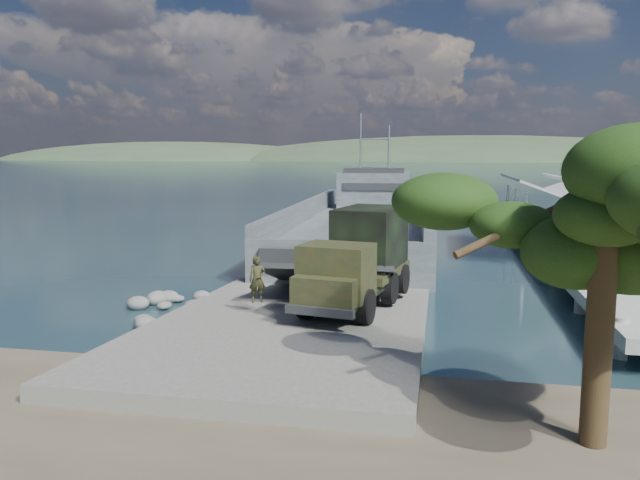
{
  "coord_description": "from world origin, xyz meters",
  "views": [
    {
      "loc": [
        5.41,
        -23.46,
        6.75
      ],
      "look_at": [
        -0.27,
        6.0,
        2.56
      ],
      "focal_mm": 35.0,
      "sensor_mm": 36.0,
      "label": 1
    }
  ],
  "objects_px": {
    "landing_craft": "(364,232)",
    "overhang_tree": "(577,215)",
    "sailboat_far": "(609,225)",
    "military_truck": "(360,258)",
    "pier": "(558,233)",
    "soldier": "(257,289)",
    "sailboat_near": "(587,230)"
  },
  "relations": [
    {
      "from": "landing_craft",
      "to": "overhang_tree",
      "type": "height_order",
      "value": "landing_craft"
    },
    {
      "from": "sailboat_far",
      "to": "military_truck",
      "type": "bearing_deg",
      "value": -127.14
    },
    {
      "from": "pier",
      "to": "soldier",
      "type": "height_order",
      "value": "pier"
    },
    {
      "from": "pier",
      "to": "sailboat_near",
      "type": "distance_m",
      "value": 13.51
    },
    {
      "from": "sailboat_far",
      "to": "overhang_tree",
      "type": "bearing_deg",
      "value": -114.23
    },
    {
      "from": "pier",
      "to": "landing_craft",
      "type": "xyz_separation_m",
      "value": [
        -13.08,
        3.65,
        -0.69
      ]
    },
    {
      "from": "landing_craft",
      "to": "soldier",
      "type": "distance_m",
      "value": 22.75
    },
    {
      "from": "sailboat_near",
      "to": "sailboat_far",
      "type": "relative_size",
      "value": 1.26
    },
    {
      "from": "pier",
      "to": "sailboat_far",
      "type": "xyz_separation_m",
      "value": [
        7.58,
        17.91,
        -1.28
      ]
    },
    {
      "from": "landing_craft",
      "to": "military_truck",
      "type": "xyz_separation_m",
      "value": [
        2.29,
        -20.51,
        1.54
      ]
    },
    {
      "from": "military_truck",
      "to": "pier",
      "type": "bearing_deg",
      "value": 67.77
    },
    {
      "from": "pier",
      "to": "sailboat_near",
      "type": "bearing_deg",
      "value": 70.18
    },
    {
      "from": "military_truck",
      "to": "overhang_tree",
      "type": "distance_m",
      "value": 12.99
    },
    {
      "from": "pier",
      "to": "military_truck",
      "type": "bearing_deg",
      "value": -122.61
    },
    {
      "from": "pier",
      "to": "landing_craft",
      "type": "height_order",
      "value": "landing_craft"
    },
    {
      "from": "sailboat_near",
      "to": "military_truck",
      "type": "bearing_deg",
      "value": -117.04
    },
    {
      "from": "soldier",
      "to": "sailboat_far",
      "type": "relative_size",
      "value": 0.3
    },
    {
      "from": "pier",
      "to": "sailboat_far",
      "type": "bearing_deg",
      "value": 67.06
    },
    {
      "from": "landing_craft",
      "to": "sailboat_far",
      "type": "bearing_deg",
      "value": 32.35
    },
    {
      "from": "soldier",
      "to": "sailboat_far",
      "type": "xyz_separation_m",
      "value": [
        22.15,
        36.95,
        -1.1
      ]
    },
    {
      "from": "landing_craft",
      "to": "overhang_tree",
      "type": "bearing_deg",
      "value": -77.3
    },
    {
      "from": "sailboat_far",
      "to": "pier",
      "type": "bearing_deg",
      "value": -122.23
    },
    {
      "from": "landing_craft",
      "to": "pier",
      "type": "bearing_deg",
      "value": -17.86
    },
    {
      "from": "soldier",
      "to": "military_truck",
      "type": "bearing_deg",
      "value": 5.15
    },
    {
      "from": "overhang_tree",
      "to": "military_truck",
      "type": "bearing_deg",
      "value": 119.07
    },
    {
      "from": "military_truck",
      "to": "sailboat_near",
      "type": "relative_size",
      "value": 1.15
    },
    {
      "from": "sailboat_near",
      "to": "sailboat_far",
      "type": "distance_m",
      "value": 6.05
    },
    {
      "from": "military_truck",
      "to": "sailboat_far",
      "type": "height_order",
      "value": "sailboat_far"
    },
    {
      "from": "soldier",
      "to": "sailboat_near",
      "type": "xyz_separation_m",
      "value": [
        19.14,
        31.7,
        -1.01
      ]
    },
    {
      "from": "landing_craft",
      "to": "military_truck",
      "type": "bearing_deg",
      "value": -85.89
    },
    {
      "from": "landing_craft",
      "to": "sailboat_far",
      "type": "height_order",
      "value": "landing_craft"
    },
    {
      "from": "soldier",
      "to": "overhang_tree",
      "type": "relative_size",
      "value": 0.25
    }
  ]
}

